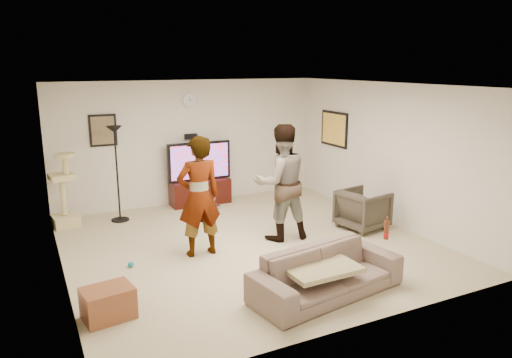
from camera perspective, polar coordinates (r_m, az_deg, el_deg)
name	(u,v)px	position (r m, az deg, el deg)	size (l,w,h in m)	color
floor	(248,245)	(7.75, -0.92, -7.82)	(5.50, 5.50, 0.02)	tan
ceiling	(248,85)	(7.22, -1.00, 11.14)	(5.50, 5.50, 0.02)	silver
wall_back	(190,142)	(9.90, -7.82, 4.34)	(5.50, 0.04, 2.50)	silver
wall_front	(361,218)	(5.12, 12.40, -4.56)	(5.50, 0.04, 2.50)	silver
wall_left	(56,188)	(6.72, -22.67, -0.98)	(0.04, 5.50, 2.50)	silver
wall_right	(387,153)	(8.89, 15.29, 2.94)	(0.04, 5.50, 2.50)	silver
wall_clock	(189,100)	(9.77, -7.92, 9.24)	(0.26, 0.26, 0.04)	white
wall_speaker	(191,136)	(9.82, -7.73, 5.04)	(0.25, 0.10, 0.10)	black
picture_back	(103,130)	(9.43, -17.72, 5.52)	(0.42, 0.03, 0.52)	brown
picture_right	(334,129)	(10.08, 9.27, 5.89)	(0.03, 0.78, 0.62)	#F4B444
tv_stand	(200,192)	(9.91, -6.65, -1.52)	(1.21, 0.45, 0.51)	black
console_box	(209,207)	(9.62, -5.64, -3.30)	(0.40, 0.30, 0.07)	#B4B4C2
tv	(199,161)	(9.76, -6.75, 2.12)	(1.31, 0.08, 0.78)	black
tv_screen	(200,162)	(9.72, -6.66, 2.08)	(1.21, 0.01, 0.68)	blue
floor_lamp	(117,175)	(8.99, -16.15, 0.51)	(0.32, 0.32, 1.74)	black
cat_tree	(63,190)	(9.03, -21.99, -1.23)	(0.42, 0.42, 1.33)	#CBBE84
person_left	(199,196)	(7.13, -6.79, -2.06)	(0.66, 0.43, 1.81)	#A7A0B8
person_right	(281,183)	(7.74, 2.98, -0.42)	(0.92, 0.72, 1.89)	#255879
sofa	(327,273)	(6.12, 8.42, -10.95)	(1.99, 0.78, 0.58)	brown
throw_blanket	(319,267)	(6.02, 7.50, -10.30)	(0.90, 0.70, 0.06)	tan
beer_bottle	(386,230)	(6.50, 15.23, -5.86)	(0.06, 0.06, 0.25)	#5C2611
armchair	(363,209)	(8.57, 12.57, -3.54)	(0.73, 0.75, 0.69)	#363027
side_table	(108,303)	(5.84, -17.16, -13.91)	(0.55, 0.41, 0.36)	brown
toy_ball	(131,265)	(7.13, -14.66, -9.81)	(0.08, 0.08, 0.08)	#187787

